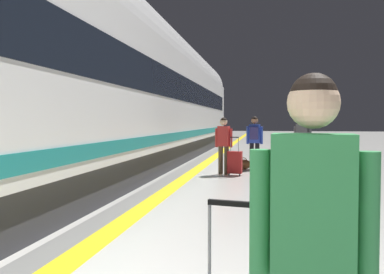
# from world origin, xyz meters

# --- Properties ---
(safety_line_strip) EXTENTS (0.36, 80.00, 0.01)m
(safety_line_strip) POSITION_xyz_m (-1.17, 10.00, 0.00)
(safety_line_strip) COLOR yellow
(safety_line_strip) RESTS_ON ground
(tactile_edge_band) EXTENTS (0.55, 80.00, 0.01)m
(tactile_edge_band) POSITION_xyz_m (-1.47, 10.00, 0.00)
(tactile_edge_band) COLOR slate
(tactile_edge_band) RESTS_ON ground
(high_speed_train) EXTENTS (2.94, 34.41, 4.97)m
(high_speed_train) POSITION_xyz_m (-3.21, 9.45, 2.50)
(high_speed_train) COLOR #38383D
(high_speed_train) RESTS_ON ground
(traveller_foreground) EXTENTS (0.52, 0.22, 1.66)m
(traveller_foreground) POSITION_xyz_m (1.03, 1.18, 0.96)
(traveller_foreground) COLOR #383842
(traveller_foreground) RESTS_ON ground
(passenger_near) EXTENTS (0.48, 0.23, 1.56)m
(passenger_near) POSITION_xyz_m (-0.27, 10.64, 0.90)
(passenger_near) COLOR brown
(passenger_near) RESTS_ON ground
(suitcase_near) EXTENTS (0.40, 0.27, 1.04)m
(suitcase_near) POSITION_xyz_m (0.05, 10.46, 0.35)
(suitcase_near) COLOR #A51E1E
(suitcase_near) RESTS_ON ground
(passenger_mid) EXTENTS (0.47, 0.30, 1.62)m
(passenger_mid) POSITION_xyz_m (1.87, 11.34, 0.94)
(passenger_mid) COLOR #383842
(passenger_mid) RESTS_ON ground
(suitcase_mid) EXTENTS (0.44, 0.37, 1.05)m
(suitcase_mid) POSITION_xyz_m (2.20, 11.23, 0.36)
(suitcase_mid) COLOR #596038
(suitcase_mid) RESTS_ON ground
(passenger_far) EXTENTS (0.50, 0.33, 1.60)m
(passenger_far) POSITION_xyz_m (0.53, 12.05, 0.95)
(passenger_far) COLOR black
(passenger_far) RESTS_ON ground
(duffel_bag_far) EXTENTS (0.44, 0.26, 0.36)m
(duffel_bag_far) POSITION_xyz_m (0.21, 11.91, 0.15)
(duffel_bag_far) COLOR brown
(duffel_bag_far) RESTS_ON ground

